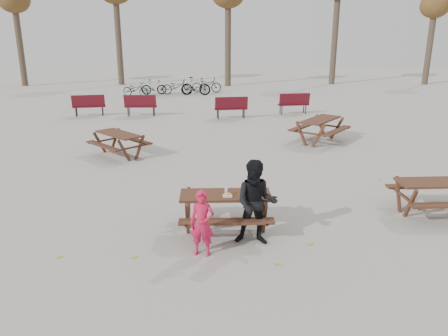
{
  "coord_description": "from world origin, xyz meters",
  "views": [
    {
      "loc": [
        -0.28,
        -8.08,
        3.86
      ],
      "look_at": [
        0.0,
        1.0,
        1.0
      ],
      "focal_mm": 35.0,
      "sensor_mm": 36.0,
      "label": 1
    }
  ],
  "objects_px": {
    "child": "(202,223)",
    "picnic_table_far": "(320,130)",
    "adult": "(256,203)",
    "food_tray": "(227,196)",
    "picnic_table_east": "(436,197)",
    "soda_bottle": "(226,192)",
    "main_picnic_table": "(226,203)",
    "picnic_table_north": "(119,144)"
  },
  "relations": [
    {
      "from": "child",
      "to": "picnic_table_far",
      "type": "distance_m",
      "value": 9.27
    },
    {
      "from": "adult",
      "to": "picnic_table_far",
      "type": "height_order",
      "value": "adult"
    },
    {
      "from": "food_tray",
      "to": "picnic_table_east",
      "type": "height_order",
      "value": "food_tray"
    },
    {
      "from": "adult",
      "to": "picnic_table_far",
      "type": "xyz_separation_m",
      "value": [
        3.12,
        7.89,
        -0.4
      ]
    },
    {
      "from": "soda_bottle",
      "to": "adult",
      "type": "height_order",
      "value": "adult"
    },
    {
      "from": "soda_bottle",
      "to": "child",
      "type": "bearing_deg",
      "value": -116.41
    },
    {
      "from": "main_picnic_table",
      "to": "food_tray",
      "type": "distance_m",
      "value": 0.26
    },
    {
      "from": "adult",
      "to": "child",
      "type": "bearing_deg",
      "value": -149.79
    },
    {
      "from": "main_picnic_table",
      "to": "adult",
      "type": "height_order",
      "value": "adult"
    },
    {
      "from": "main_picnic_table",
      "to": "soda_bottle",
      "type": "distance_m",
      "value": 0.27
    },
    {
      "from": "adult",
      "to": "soda_bottle",
      "type": "bearing_deg",
      "value": 143.76
    },
    {
      "from": "child",
      "to": "adult",
      "type": "bearing_deg",
      "value": 34.54
    },
    {
      "from": "adult",
      "to": "picnic_table_east",
      "type": "xyz_separation_m",
      "value": [
        4.11,
        1.29,
        -0.44
      ]
    },
    {
      "from": "child",
      "to": "picnic_table_north",
      "type": "relative_size",
      "value": 0.7
    },
    {
      "from": "food_tray",
      "to": "child",
      "type": "xyz_separation_m",
      "value": [
        -0.48,
        -0.86,
        -0.18
      ]
    },
    {
      "from": "adult",
      "to": "food_tray",
      "type": "bearing_deg",
      "value": 146.88
    },
    {
      "from": "child",
      "to": "picnic_table_north",
      "type": "distance_m",
      "value": 7.21
    },
    {
      "from": "soda_bottle",
      "to": "picnic_table_far",
      "type": "distance_m",
      "value": 8.24
    },
    {
      "from": "soda_bottle",
      "to": "picnic_table_east",
      "type": "xyz_separation_m",
      "value": [
        4.64,
        0.77,
        -0.47
      ]
    },
    {
      "from": "food_tray",
      "to": "picnic_table_north",
      "type": "bearing_deg",
      "value": 119.46
    },
    {
      "from": "picnic_table_north",
      "to": "picnic_table_far",
      "type": "relative_size",
      "value": 0.88
    },
    {
      "from": "picnic_table_north",
      "to": "soda_bottle",
      "type": "bearing_deg",
      "value": -13.91
    },
    {
      "from": "food_tray",
      "to": "child",
      "type": "relative_size",
      "value": 0.15
    },
    {
      "from": "picnic_table_east",
      "to": "picnic_table_far",
      "type": "height_order",
      "value": "picnic_table_far"
    },
    {
      "from": "picnic_table_far",
      "to": "food_tray",
      "type": "bearing_deg",
      "value": -168.06
    },
    {
      "from": "food_tray",
      "to": "soda_bottle",
      "type": "height_order",
      "value": "soda_bottle"
    },
    {
      "from": "picnic_table_east",
      "to": "picnic_table_north",
      "type": "xyz_separation_m",
      "value": [
        -7.89,
        4.94,
        -0.0
      ]
    },
    {
      "from": "soda_bottle",
      "to": "child",
      "type": "height_order",
      "value": "child"
    },
    {
      "from": "adult",
      "to": "picnic_table_north",
      "type": "xyz_separation_m",
      "value": [
        -3.78,
        6.23,
        -0.45
      ]
    },
    {
      "from": "picnic_table_north",
      "to": "picnic_table_east",
      "type": "bearing_deg",
      "value": 14.41
    },
    {
      "from": "child",
      "to": "picnic_table_east",
      "type": "height_order",
      "value": "child"
    },
    {
      "from": "food_tray",
      "to": "soda_bottle",
      "type": "relative_size",
      "value": 1.06
    },
    {
      "from": "picnic_table_north",
      "to": "adult",
      "type": "bearing_deg",
      "value": -12.25
    },
    {
      "from": "food_tray",
      "to": "picnic_table_far",
      "type": "relative_size",
      "value": 0.09
    },
    {
      "from": "main_picnic_table",
      "to": "child",
      "type": "xyz_separation_m",
      "value": [
        -0.45,
        -1.01,
        0.02
      ]
    },
    {
      "from": "adult",
      "to": "picnic_table_far",
      "type": "distance_m",
      "value": 8.49
    },
    {
      "from": "main_picnic_table",
      "to": "soda_bottle",
      "type": "xyz_separation_m",
      "value": [
        0.01,
        -0.08,
        0.26
      ]
    },
    {
      "from": "child",
      "to": "picnic_table_far",
      "type": "bearing_deg",
      "value": 75.56
    },
    {
      "from": "picnic_table_far",
      "to": "main_picnic_table",
      "type": "bearing_deg",
      "value": -168.74
    },
    {
      "from": "soda_bottle",
      "to": "picnic_table_east",
      "type": "bearing_deg",
      "value": 9.47
    },
    {
      "from": "main_picnic_table",
      "to": "picnic_table_north",
      "type": "xyz_separation_m",
      "value": [
        -3.24,
        5.63,
        -0.21
      ]
    },
    {
      "from": "child",
      "to": "adult",
      "type": "xyz_separation_m",
      "value": [
        1.0,
        0.42,
        0.21
      ]
    }
  ]
}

